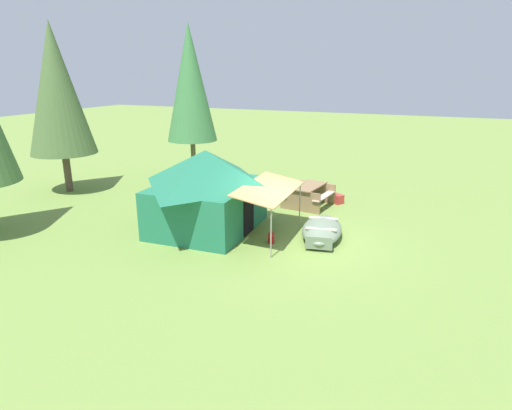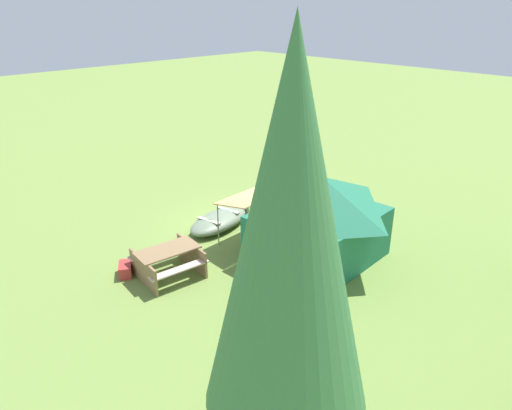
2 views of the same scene
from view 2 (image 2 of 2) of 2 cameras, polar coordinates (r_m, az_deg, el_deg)
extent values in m
plane|color=olive|center=(15.26, -1.16, -2.72)|extent=(80.00, 80.00, 0.00)
ellipsoid|color=slate|center=(15.22, -4.48, -1.89)|extent=(2.59, 1.58, 0.47)
ellipsoid|color=#252B23|center=(15.21, -4.48, -1.76)|extent=(2.38, 1.41, 0.17)
cube|color=#BDBAA1|center=(14.81, -5.68, -1.87)|extent=(0.30, 0.88, 0.04)
cube|color=#BDBAA1|center=(15.48, -3.38, -0.62)|extent=(0.30, 0.88, 0.04)
cube|color=slate|center=(16.01, -1.98, -0.43)|extent=(0.22, 0.73, 0.35)
cube|color=#227150|center=(13.29, 7.43, -3.66)|extent=(3.45, 2.87, 1.44)
pyramid|color=#227150|center=(12.78, 7.72, 1.25)|extent=(3.73, 3.10, 1.03)
cube|color=black|center=(14.09, 2.91, -2.36)|extent=(0.76, 0.06, 1.15)
cube|color=tan|center=(14.11, 1.01, 1.63)|extent=(3.05, 1.41, 0.26)
cylinder|color=gray|center=(13.88, -4.57, -2.46)|extent=(0.04, 0.04, 1.36)
cylinder|color=gray|center=(15.73, 2.94, 0.80)|extent=(0.04, 0.04, 1.36)
cube|color=olive|center=(12.59, -10.61, -5.34)|extent=(1.70, 0.99, 0.04)
cube|color=beige|center=(12.24, -9.16, -7.63)|extent=(1.64, 0.46, 0.04)
cube|color=beige|center=(13.22, -11.76, -5.35)|extent=(1.64, 0.46, 0.04)
cube|color=olive|center=(12.53, -13.37, -7.78)|extent=(0.25, 1.49, 0.73)
cube|color=olive|center=(13.06, -7.72, -5.96)|extent=(0.25, 1.49, 0.73)
cube|color=#BB3530|center=(13.15, -15.41, -7.46)|extent=(0.58, 0.66, 0.33)
cylinder|color=red|center=(15.09, 1.46, -2.40)|extent=(0.25, 0.25, 0.30)
cone|color=#3E7C43|center=(5.59, 4.14, -3.60)|extent=(2.19, 2.19, 4.97)
camera|label=1|loc=(24.73, 12.67, 18.25)|focal=30.58mm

